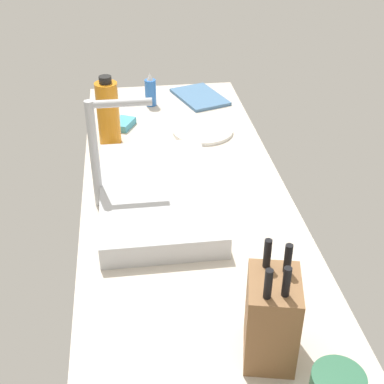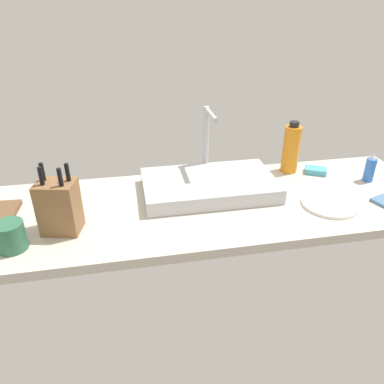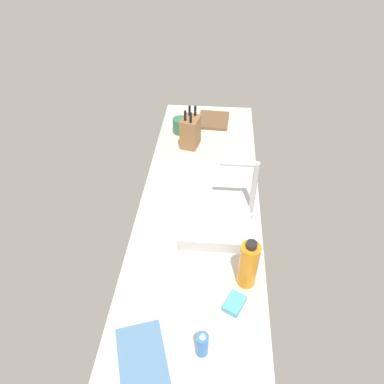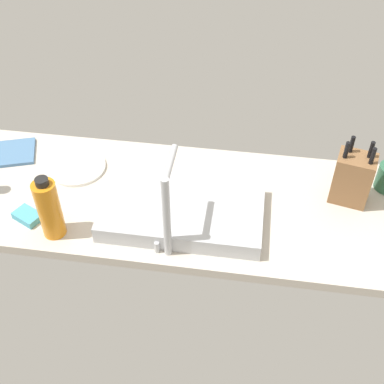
{
  "view_description": "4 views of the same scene",
  "coord_description": "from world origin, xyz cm",
  "px_view_note": "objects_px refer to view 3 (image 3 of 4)",
  "views": [
    {
      "loc": [
        -114.35,
        14.88,
        84.98
      ],
      "look_at": [
        3.86,
        -0.69,
        9.16
      ],
      "focal_mm": 49.99,
      "sensor_mm": 36.0,
      "label": 1
    },
    {
      "loc": [
        -23.14,
        -118.7,
        74.46
      ],
      "look_at": [
        -1.4,
        -4.33,
        11.13
      ],
      "focal_mm": 34.62,
      "sensor_mm": 36.0,
      "label": 2
    },
    {
      "loc": [
        131.26,
        6.86,
        121.84
      ],
      "look_at": [
        6.08,
        -3.58,
        12.43
      ],
      "focal_mm": 33.38,
      "sensor_mm": 36.0,
      "label": 3
    },
    {
      "loc": [
        -11.99,
        122.52,
        123.08
      ],
      "look_at": [
        5.52,
        4.07,
        11.19
      ],
      "focal_mm": 47.1,
      "sensor_mm": 36.0,
      "label": 4
    }
  ],
  "objects_px": {
    "dinner_plate": "(165,281)",
    "dish_sponge": "(235,303)",
    "sink_basin": "(217,205)",
    "water_bottle": "(248,264)",
    "cutting_board": "(213,120)",
    "coffee_mug": "(180,126)",
    "soap_bottle": "(202,344)",
    "dish_towel": "(142,358)",
    "knife_block": "(190,132)",
    "faucet": "(250,185)"
  },
  "relations": [
    {
      "from": "soap_bottle",
      "to": "dinner_plate",
      "type": "relative_size",
      "value": 0.61
    },
    {
      "from": "faucet",
      "to": "coffee_mug",
      "type": "bearing_deg",
      "value": -151.36
    },
    {
      "from": "sink_basin",
      "to": "dish_towel",
      "type": "xyz_separation_m",
      "value": [
        0.73,
        -0.22,
        -0.02
      ]
    },
    {
      "from": "dish_towel",
      "to": "dish_sponge",
      "type": "height_order",
      "value": "dish_sponge"
    },
    {
      "from": "water_bottle",
      "to": "coffee_mug",
      "type": "height_order",
      "value": "water_bottle"
    },
    {
      "from": "faucet",
      "to": "soap_bottle",
      "type": "distance_m",
      "value": 0.7
    },
    {
      "from": "knife_block",
      "to": "dish_towel",
      "type": "height_order",
      "value": "knife_block"
    },
    {
      "from": "faucet",
      "to": "cutting_board",
      "type": "height_order",
      "value": "faucet"
    },
    {
      "from": "dish_sponge",
      "to": "soap_bottle",
      "type": "bearing_deg",
      "value": -30.9
    },
    {
      "from": "sink_basin",
      "to": "soap_bottle",
      "type": "bearing_deg",
      "value": -2.2
    },
    {
      "from": "knife_block",
      "to": "cutting_board",
      "type": "distance_m",
      "value": 0.33
    },
    {
      "from": "water_bottle",
      "to": "coffee_mug",
      "type": "distance_m",
      "value": 1.14
    },
    {
      "from": "soap_bottle",
      "to": "dish_sponge",
      "type": "relative_size",
      "value": 1.42
    },
    {
      "from": "soap_bottle",
      "to": "sink_basin",
      "type": "bearing_deg",
      "value": 177.8
    },
    {
      "from": "knife_block",
      "to": "soap_bottle",
      "type": "distance_m",
      "value": 1.24
    },
    {
      "from": "sink_basin",
      "to": "faucet",
      "type": "bearing_deg",
      "value": 81.12
    },
    {
      "from": "dish_towel",
      "to": "faucet",
      "type": "bearing_deg",
      "value": 152.93
    },
    {
      "from": "faucet",
      "to": "coffee_mug",
      "type": "height_order",
      "value": "faucet"
    },
    {
      "from": "faucet",
      "to": "soap_bottle",
      "type": "relative_size",
      "value": 2.37
    },
    {
      "from": "cutting_board",
      "to": "dish_sponge",
      "type": "distance_m",
      "value": 1.34
    },
    {
      "from": "dinner_plate",
      "to": "dish_sponge",
      "type": "height_order",
      "value": "dish_sponge"
    },
    {
      "from": "cutting_board",
      "to": "water_bottle",
      "type": "xyz_separation_m",
      "value": [
        1.23,
        0.17,
        0.1
      ]
    },
    {
      "from": "sink_basin",
      "to": "water_bottle",
      "type": "height_order",
      "value": "water_bottle"
    },
    {
      "from": "sink_basin",
      "to": "cutting_board",
      "type": "distance_m",
      "value": 0.84
    },
    {
      "from": "dinner_plate",
      "to": "dish_towel",
      "type": "height_order",
      "value": "same"
    },
    {
      "from": "water_bottle",
      "to": "faucet",
      "type": "bearing_deg",
      "value": 178.24
    },
    {
      "from": "faucet",
      "to": "knife_block",
      "type": "height_order",
      "value": "faucet"
    },
    {
      "from": "cutting_board",
      "to": "dish_sponge",
      "type": "height_order",
      "value": "dish_sponge"
    },
    {
      "from": "dish_sponge",
      "to": "coffee_mug",
      "type": "bearing_deg",
      "value": -164.48
    },
    {
      "from": "sink_basin",
      "to": "dish_sponge",
      "type": "relative_size",
      "value": 5.78
    },
    {
      "from": "sink_basin",
      "to": "dish_towel",
      "type": "distance_m",
      "value": 0.76
    },
    {
      "from": "faucet",
      "to": "dish_towel",
      "type": "relative_size",
      "value": 1.28
    },
    {
      "from": "dish_sponge",
      "to": "dinner_plate",
      "type": "bearing_deg",
      "value": -106.43
    },
    {
      "from": "dish_towel",
      "to": "knife_block",
      "type": "bearing_deg",
      "value": 177.75
    },
    {
      "from": "water_bottle",
      "to": "dish_towel",
      "type": "relative_size",
      "value": 0.96
    },
    {
      "from": "soap_bottle",
      "to": "coffee_mug",
      "type": "height_order",
      "value": "soap_bottle"
    },
    {
      "from": "dinner_plate",
      "to": "dish_sponge",
      "type": "relative_size",
      "value": 2.32
    },
    {
      "from": "coffee_mug",
      "to": "dish_towel",
      "type": "bearing_deg",
      "value": 1.09
    },
    {
      "from": "soap_bottle",
      "to": "dish_towel",
      "type": "bearing_deg",
      "value": -78.36
    },
    {
      "from": "sink_basin",
      "to": "dish_sponge",
      "type": "xyz_separation_m",
      "value": [
        0.5,
        0.08,
        -0.02
      ]
    },
    {
      "from": "sink_basin",
      "to": "cutting_board",
      "type": "bearing_deg",
      "value": -176.89
    },
    {
      "from": "cutting_board",
      "to": "water_bottle",
      "type": "distance_m",
      "value": 1.24
    },
    {
      "from": "knife_block",
      "to": "water_bottle",
      "type": "bearing_deg",
      "value": 30.42
    },
    {
      "from": "cutting_board",
      "to": "water_bottle",
      "type": "height_order",
      "value": "water_bottle"
    },
    {
      "from": "coffee_mug",
      "to": "water_bottle",
      "type": "bearing_deg",
      "value": 19.14
    },
    {
      "from": "coffee_mug",
      "to": "knife_block",
      "type": "bearing_deg",
      "value": 28.27
    },
    {
      "from": "faucet",
      "to": "dish_sponge",
      "type": "distance_m",
      "value": 0.51
    },
    {
      "from": "faucet",
      "to": "water_bottle",
      "type": "bearing_deg",
      "value": -1.76
    },
    {
      "from": "sink_basin",
      "to": "knife_block",
      "type": "distance_m",
      "value": 0.57
    },
    {
      "from": "dinner_plate",
      "to": "soap_bottle",
      "type": "bearing_deg",
      "value": 31.54
    }
  ]
}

